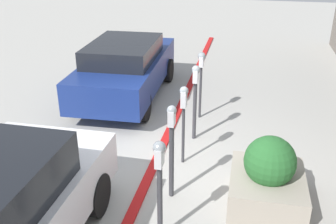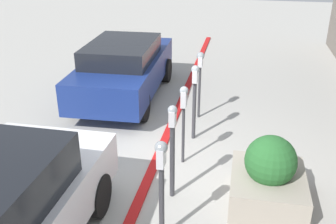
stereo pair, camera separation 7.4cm
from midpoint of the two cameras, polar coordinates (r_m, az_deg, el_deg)
name	(u,v)px [view 1 (the left image)]	position (r m, az deg, el deg)	size (l,w,h in m)	color
ground_plane	(161,160)	(7.31, -0.73, -6.98)	(40.00, 40.00, 0.00)	#ADAAA3
curb_strip	(157,159)	(7.32, -1.35, -6.77)	(19.00, 0.16, 0.04)	red
parking_meter_nearest	(160,173)	(5.05, -0.81, -8.83)	(0.20, 0.17, 1.49)	#38383D
parking_meter_second	(172,140)	(5.88, 0.88, -4.09)	(0.17, 0.14, 1.56)	#38383D
parking_meter_middle	(184,107)	(6.75, 2.61, 0.78)	(0.18, 0.15, 1.47)	#38383D
parking_meter_fourth	(195,90)	(7.63, 4.26, 3.21)	(0.19, 0.16, 1.55)	#38383D
parking_meter_farthest	(201,69)	(8.57, 5.09, 6.24)	(0.20, 0.17, 1.52)	#38383D
planter_box	(268,179)	(6.20, 14.61, -9.37)	(1.31, 1.11, 1.14)	#A39989
parked_car_middle	(126,68)	(9.88, -5.91, 6.43)	(4.31, 1.85, 1.46)	navy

